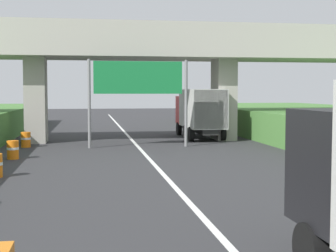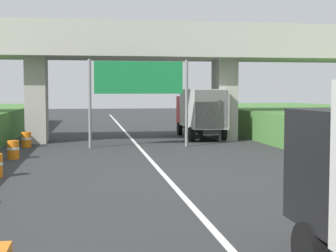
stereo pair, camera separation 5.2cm
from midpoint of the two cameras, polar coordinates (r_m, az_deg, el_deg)
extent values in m
cube|color=white|center=(27.18, -2.82, -3.03)|extent=(0.20, 93.71, 0.01)
cube|color=#ADA89E|center=(33.78, -4.08, 8.51)|extent=(40.00, 4.80, 1.10)
cube|color=#ADA89E|center=(31.69, -3.74, 10.82)|extent=(40.00, 0.36, 1.10)
cube|color=#ADA89E|center=(36.08, -4.40, 9.96)|extent=(40.00, 0.36, 1.10)
cube|color=#9F9A91|center=(33.71, -14.69, 2.82)|extent=(1.30, 2.20, 5.45)
cube|color=#9F9A91|center=(34.76, 6.25, 2.95)|extent=(1.30, 2.20, 5.45)
cylinder|color=slate|center=(29.63, -8.91, 2.49)|extent=(0.18, 0.18, 5.15)
cylinder|color=slate|center=(30.18, 1.99, 2.56)|extent=(0.18, 0.18, 5.15)
cube|color=#167238|center=(29.77, -3.42, 5.47)|extent=(5.20, 0.12, 1.90)
cube|color=white|center=(29.76, -3.42, 5.48)|extent=(4.89, 0.01, 1.67)
cube|color=#2D3842|center=(10.49, 18.30, -2.17)|extent=(1.89, 0.06, 0.90)
cylinder|color=black|center=(9.51, 15.63, -13.26)|extent=(0.30, 0.96, 0.96)
cube|color=black|center=(36.03, 3.45, -0.29)|extent=(1.10, 7.30, 0.36)
cube|color=red|center=(38.50, 2.63, 1.81)|extent=(2.10, 2.10, 2.10)
cube|color=#2D3842|center=(39.49, 2.33, 2.30)|extent=(1.89, 0.06, 0.90)
cube|color=#B7B7B2|center=(34.93, 3.83, 2.01)|extent=(2.30, 5.20, 2.60)
cube|color=gray|center=(32.42, 4.84, 1.86)|extent=(2.21, 0.04, 2.50)
cylinder|color=black|center=(38.39, 1.20, -0.30)|extent=(0.30, 0.96, 0.96)
cylinder|color=black|center=(38.78, 4.02, -0.27)|extent=(0.30, 0.96, 0.96)
cylinder|color=black|center=(33.40, 2.57, -0.92)|extent=(0.30, 0.96, 0.96)
cylinder|color=black|center=(33.89, 6.12, -0.87)|extent=(0.30, 0.96, 0.96)
cylinder|color=black|center=(35.05, 2.02, -0.70)|extent=(0.30, 0.96, 0.96)
cylinder|color=black|center=(35.52, 5.41, -0.65)|extent=(0.30, 0.96, 0.96)
cylinder|color=orange|center=(25.71, -17.13, -2.59)|extent=(0.56, 0.56, 0.90)
cylinder|color=white|center=(25.70, -17.14, -2.43)|extent=(0.57, 0.57, 0.12)
cylinder|color=orange|center=(30.97, -15.77, -1.50)|extent=(0.56, 0.56, 0.90)
cylinder|color=white|center=(30.96, -15.77, -1.36)|extent=(0.57, 0.57, 0.12)
camera|label=1|loc=(0.03, -90.08, -0.01)|focal=54.13mm
camera|label=2|loc=(0.03, 89.92, 0.01)|focal=54.13mm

